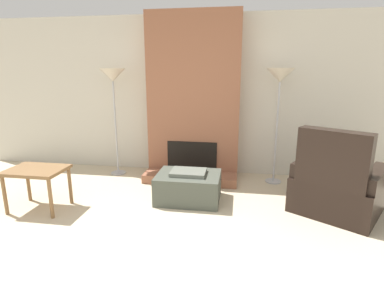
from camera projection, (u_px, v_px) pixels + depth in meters
wall_back at (196, 96)px, 5.01m from camera, size 7.91×0.06×2.60m
fireplace at (194, 102)px, 4.80m from camera, size 1.47×0.78×2.60m
ottoman at (188, 186)px, 4.04m from camera, size 0.84×0.62×0.42m
armchair at (336, 189)px, 3.64m from camera, size 1.26×1.25×1.08m
side_table at (37, 175)px, 3.72m from camera, size 0.69×0.50×0.54m
floor_lamp_left at (113, 80)px, 4.77m from camera, size 0.41×0.41×1.75m
floor_lamp_right at (280, 81)px, 4.38m from camera, size 0.41×0.41×1.75m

